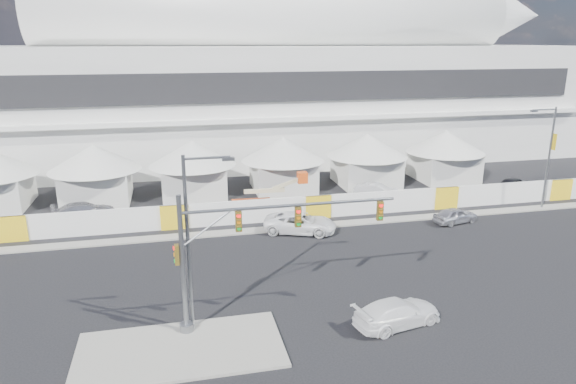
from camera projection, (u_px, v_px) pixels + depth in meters
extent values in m
plane|color=black|center=(287.00, 308.00, 29.21)|extent=(160.00, 160.00, 0.00)
cube|color=gray|center=(181.00, 350.00, 25.10)|extent=(10.00, 5.00, 0.15)
cube|color=gray|center=(477.00, 213.00, 45.13)|extent=(80.00, 1.20, 0.12)
cube|color=silver|center=(276.00, 100.00, 68.21)|extent=(80.00, 24.00, 14.00)
cube|color=black|center=(298.00, 87.00, 56.05)|extent=(68.00, 0.30, 3.20)
cube|color=white|center=(299.00, 119.00, 56.81)|extent=(72.00, 0.80, 0.50)
cylinder|color=white|center=(279.00, 14.00, 63.29)|extent=(57.60, 8.40, 8.40)
cylinder|color=white|center=(295.00, 18.00, 63.84)|extent=(51.60, 6.80, 6.80)
cylinder|color=white|center=(310.00, 22.00, 64.38)|extent=(45.60, 5.20, 5.20)
cone|color=white|center=(513.00, 15.00, 70.20)|extent=(8.00, 7.60, 7.60)
cube|color=silver|center=(97.00, 185.00, 48.47)|extent=(6.00, 6.00, 3.00)
cone|color=silver|center=(94.00, 157.00, 47.71)|extent=(8.40, 8.40, 2.40)
cube|color=silver|center=(194.00, 180.00, 50.38)|extent=(6.00, 6.00, 3.00)
cone|color=silver|center=(192.00, 153.00, 49.62)|extent=(8.40, 8.40, 2.40)
cube|color=silver|center=(283.00, 175.00, 52.29)|extent=(6.00, 6.00, 3.00)
cone|color=silver|center=(283.00, 149.00, 51.53)|extent=(8.40, 8.40, 2.40)
cube|color=silver|center=(366.00, 170.00, 54.20)|extent=(6.00, 6.00, 3.00)
cone|color=silver|center=(367.00, 145.00, 53.44)|extent=(8.40, 8.40, 2.40)
cube|color=silver|center=(443.00, 166.00, 56.12)|extent=(6.00, 6.00, 3.00)
cone|color=silver|center=(446.00, 141.00, 55.35)|extent=(8.40, 8.40, 2.40)
cube|color=white|center=(318.00, 207.00, 43.76)|extent=(70.00, 0.25, 2.00)
imported|color=silver|center=(455.00, 215.00, 42.66)|extent=(2.35, 4.13, 1.32)
imported|color=white|center=(300.00, 223.00, 40.51)|extent=(4.43, 6.23, 1.58)
imported|color=white|center=(397.00, 313.00, 27.27)|extent=(3.03, 5.25, 1.43)
imported|color=silver|center=(377.00, 191.00, 49.50)|extent=(3.61, 4.42, 1.42)
imported|color=black|center=(513.00, 184.00, 51.81)|extent=(3.36, 4.55, 1.44)
imported|color=#A9A8AD|center=(84.00, 211.00, 43.48)|extent=(3.21, 5.45, 1.48)
cylinder|color=slate|center=(183.00, 266.00, 25.59)|extent=(0.24, 0.24, 7.35)
cylinder|color=slate|center=(187.00, 327.00, 26.58)|extent=(0.71, 0.71, 0.40)
cylinder|color=slate|center=(291.00, 205.00, 25.99)|extent=(11.12, 0.16, 0.16)
cube|color=#594714|center=(239.00, 221.00, 25.60)|extent=(0.32, 0.22, 1.05)
cube|color=#594714|center=(298.00, 217.00, 26.25)|extent=(0.32, 0.22, 1.05)
cube|color=#594714|center=(380.00, 211.00, 27.21)|extent=(0.32, 0.22, 1.05)
cube|color=#594714|center=(177.00, 255.00, 25.37)|extent=(0.22, 0.32, 1.05)
cylinder|color=slate|center=(188.00, 245.00, 25.72)|extent=(0.18, 0.18, 9.23)
cylinder|color=slate|center=(207.00, 158.00, 24.71)|extent=(2.26, 0.12, 0.12)
cube|color=slate|center=(228.00, 159.00, 24.96)|extent=(0.62, 0.26, 0.15)
cylinder|color=slate|center=(549.00, 159.00, 45.24)|extent=(0.18, 0.18, 9.18)
cylinder|color=slate|center=(545.00, 109.00, 43.76)|extent=(2.24, 0.12, 0.12)
cube|color=slate|center=(534.00, 111.00, 43.57)|extent=(0.61, 0.26, 0.15)
cube|color=yellow|center=(554.00, 142.00, 44.86)|extent=(0.03, 0.61, 1.43)
cube|color=#E24D15|center=(252.00, 206.00, 45.44)|extent=(3.48, 1.66, 1.05)
cube|color=beige|center=(264.00, 191.00, 45.30)|extent=(3.62, 0.48, 0.33)
cube|color=beige|center=(287.00, 183.00, 45.58)|extent=(2.81, 0.40, 1.15)
cube|color=#E24D15|center=(302.00, 177.00, 45.73)|extent=(0.89, 0.89, 0.95)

